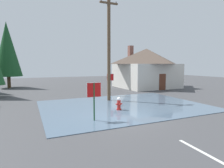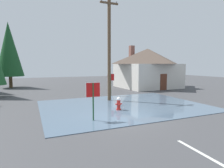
% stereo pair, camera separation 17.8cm
% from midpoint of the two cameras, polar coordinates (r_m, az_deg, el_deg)
% --- Properties ---
extents(ground_plane, '(80.00, 80.00, 0.10)m').
position_cam_midpoint_polar(ground_plane, '(11.62, 4.36, -9.94)').
color(ground_plane, '#424244').
extents(flood_puddle, '(11.97, 8.98, 0.04)m').
position_cam_midpoint_polar(flood_puddle, '(14.54, 3.90, -6.47)').
color(flood_puddle, '#4C6075').
rests_on(flood_puddle, ground).
extents(lane_stop_bar, '(3.02, 0.56, 0.01)m').
position_cam_midpoint_polar(lane_stop_bar, '(10.54, 7.31, -11.31)').
color(lane_stop_bar, silver).
rests_on(lane_stop_bar, ground).
extents(lane_center_stripe, '(0.34, 3.28, 0.01)m').
position_cam_midpoint_polar(lane_center_stripe, '(7.50, 28.47, -19.24)').
color(lane_center_stripe, silver).
rests_on(lane_center_stripe, ground).
extents(stop_sign_near, '(0.82, 0.08, 2.15)m').
position_cam_midpoint_polar(stop_sign_near, '(10.39, -5.21, -2.88)').
color(stop_sign_near, '#1E4C28').
rests_on(stop_sign_near, ground).
extents(fire_hydrant, '(0.46, 0.39, 0.91)m').
position_cam_midpoint_polar(fire_hydrant, '(13.00, 2.41, -5.99)').
color(fire_hydrant, '#AD231E').
rests_on(fire_hydrant, ground).
extents(utility_pole, '(1.60, 0.28, 8.80)m').
position_cam_midpoint_polar(utility_pole, '(16.34, -0.54, 10.97)').
color(utility_pole, brown).
rests_on(utility_pole, ground).
extents(stop_sign_far, '(0.65, 0.26, 2.23)m').
position_cam_midpoint_polar(stop_sign_far, '(18.79, -0.09, 1.12)').
color(stop_sign_far, '#1E4C28').
rests_on(stop_sign_far, ground).
extents(house, '(8.11, 7.52, 5.75)m').
position_cam_midpoint_polar(house, '(26.76, 10.78, 4.95)').
color(house, beige).
rests_on(house, ground).
extents(pine_tree_short_left, '(3.52, 3.52, 8.80)m').
position_cam_midpoint_polar(pine_tree_short_left, '(29.24, -28.40, 9.15)').
color(pine_tree_short_left, '#4C3823').
rests_on(pine_tree_short_left, ground).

